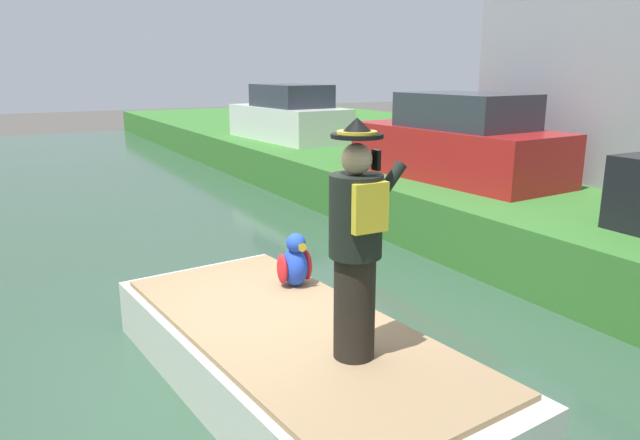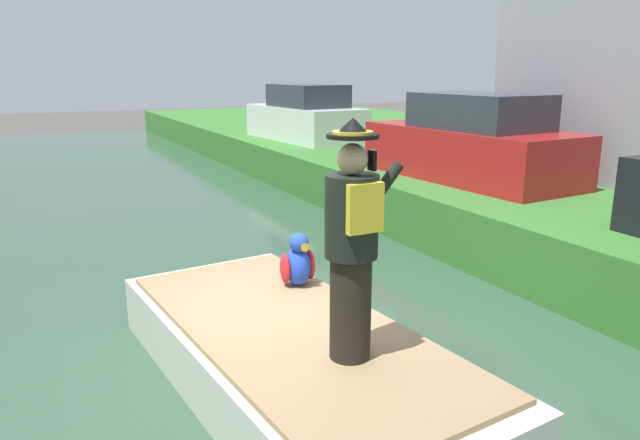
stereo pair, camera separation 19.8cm
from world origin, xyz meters
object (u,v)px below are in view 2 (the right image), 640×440
(parked_car_red, at_px, (471,143))
(parked_car_white, at_px, (305,117))
(person_pirate, at_px, (352,243))
(boat, at_px, (292,357))
(parrot_plush, at_px, (298,263))

(parked_car_red, bearing_deg, parked_car_white, 90.00)
(parked_car_white, bearing_deg, person_pirate, -113.88)
(parked_car_red, xyz_separation_m, parked_car_white, (0.00, 6.81, 0.00))
(boat, relative_size, person_pirate, 2.35)
(boat, bearing_deg, parked_car_white, 63.89)
(person_pirate, distance_m, parrot_plush, 1.78)
(person_pirate, bearing_deg, boat, 104.68)
(person_pirate, height_order, parked_car_white, person_pirate)
(boat, bearing_deg, person_pirate, -76.61)
(parked_car_red, bearing_deg, parrot_plush, -148.74)
(person_pirate, height_order, parrot_plush, person_pirate)
(person_pirate, height_order, parked_car_red, person_pirate)
(parked_car_white, bearing_deg, boat, -116.11)
(parrot_plush, distance_m, parked_car_white, 10.76)
(person_pirate, bearing_deg, parked_car_white, 67.41)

